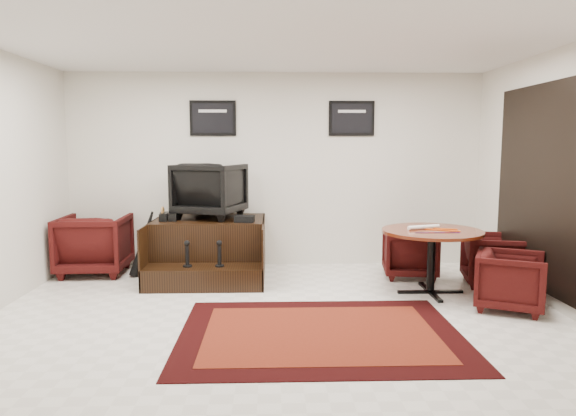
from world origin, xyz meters
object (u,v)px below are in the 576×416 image
(shine_chair, at_px, (210,187))
(table_chair_corner, at_px, (511,278))
(table_chair_window, at_px, (494,257))
(armchair_side, at_px, (95,241))
(shine_podium, at_px, (210,249))
(meeting_table, at_px, (432,238))
(table_chair_back, at_px, (410,251))

(shine_chair, bearing_deg, table_chair_corner, 172.11)
(table_chair_window, xyz_separation_m, table_chair_corner, (-0.24, -0.96, -0.02))
(shine_chair, relative_size, armchair_side, 0.93)
(shine_podium, xyz_separation_m, table_chair_corner, (3.41, -1.60, -0.01))
(table_chair_window, height_order, table_chair_corner, table_chair_window)
(armchair_side, xyz_separation_m, table_chair_corner, (5.00, -1.73, -0.10))
(meeting_table, height_order, table_chair_back, meeting_table)
(table_chair_back, bearing_deg, table_chair_window, 161.96)
(table_chair_window, relative_size, table_chair_corner, 1.04)
(armchair_side, bearing_deg, shine_podium, 173.78)
(shine_chair, relative_size, meeting_table, 0.71)
(meeting_table, height_order, table_chair_window, meeting_table)
(shine_podium, xyz_separation_m, armchair_side, (-1.59, 0.13, 0.10))
(shine_podium, distance_m, table_chair_corner, 3.77)
(table_chair_back, bearing_deg, meeting_table, 100.82)
(shine_podium, xyz_separation_m, meeting_table, (2.74, -0.97, 0.32))
(armchair_side, height_order, table_chair_corner, armchair_side)
(meeting_table, distance_m, table_chair_back, 0.85)
(shine_podium, relative_size, table_chair_corner, 2.22)
(shine_podium, relative_size, meeting_table, 1.31)
(shine_chair, bearing_deg, table_chair_back, -167.83)
(shine_chair, height_order, table_chair_window, shine_chair)
(shine_chair, xyz_separation_m, table_chair_corner, (3.41, -1.75, -0.84))
(armchair_side, distance_m, table_chair_back, 4.31)
(meeting_table, xyz_separation_m, table_chair_back, (-0.04, 0.78, -0.33))
(meeting_table, bearing_deg, shine_podium, 160.59)
(shine_podium, bearing_deg, table_chair_window, -9.98)
(armchair_side, distance_m, table_chair_window, 5.30)
(shine_podium, relative_size, table_chair_window, 2.13)
(shine_podium, height_order, table_chair_window, shine_podium)
(table_chair_corner, bearing_deg, armchair_side, 96.82)
(shine_chair, height_order, meeting_table, shine_chair)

